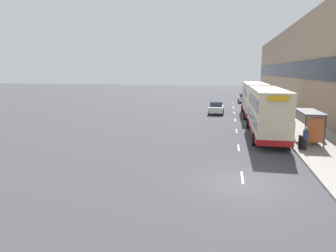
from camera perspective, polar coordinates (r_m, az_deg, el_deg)
ground_plane at (r=16.44m, az=14.10°, el=-10.62°), size 220.00×220.00×0.00m
pavement at (r=54.66m, az=19.15°, el=3.82°), size 5.00×93.00×0.14m
terrace_facade at (r=55.06m, az=23.75°, el=10.46°), size 3.10×93.00×13.35m
lane_mark_0 at (r=17.33m, az=13.96°, el=-9.49°), size 0.12×2.00×0.01m
lane_mark_1 at (r=23.73m, az=13.29°, el=-4.04°), size 0.12×2.00×0.01m
lane_mark_2 at (r=30.25m, az=12.91°, el=-0.92°), size 0.12×2.00×0.01m
lane_mark_3 at (r=36.83m, az=12.67°, el=1.10°), size 0.12×2.00×0.01m
lane_mark_4 at (r=43.44m, az=12.50°, el=2.50°), size 0.12×2.00×0.01m
lane_mark_5 at (r=50.07m, az=12.37°, el=3.52°), size 0.12×2.00×0.01m
lane_mark_6 at (r=56.72m, az=12.28°, el=4.31°), size 0.12×2.00×0.01m
bus_shelter at (r=26.67m, az=25.78°, el=0.88°), size 1.60×4.20×2.48m
double_decker_bus_near at (r=27.86m, az=18.31°, el=2.62°), size 2.85×11.26×4.30m
double_decker_bus_ahead at (r=40.69m, az=16.10°, el=5.04°), size 2.85×10.75×4.30m
car_0 at (r=41.88m, az=9.18°, el=3.46°), size 2.06×4.13×1.66m
car_1 at (r=57.84m, az=14.21°, el=5.18°), size 1.99×4.17×1.69m
pedestrian_at_shelter at (r=28.04m, az=27.35°, el=-0.53°), size 0.36×0.36×1.80m
pedestrian_1 at (r=23.96m, az=24.67°, el=-2.13°), size 0.34×0.34×1.70m
litter_bin at (r=24.21m, az=24.18°, el=-2.78°), size 0.55×0.55×1.05m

